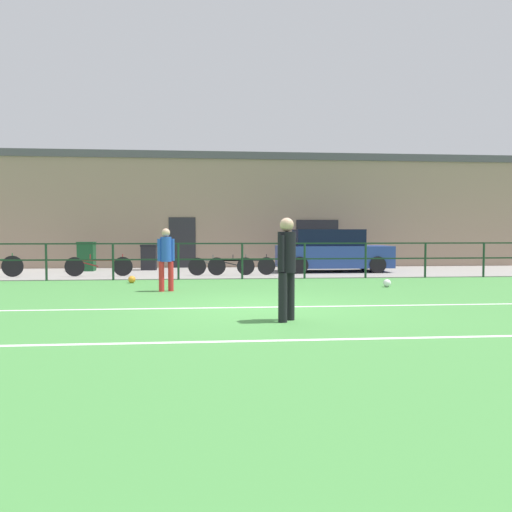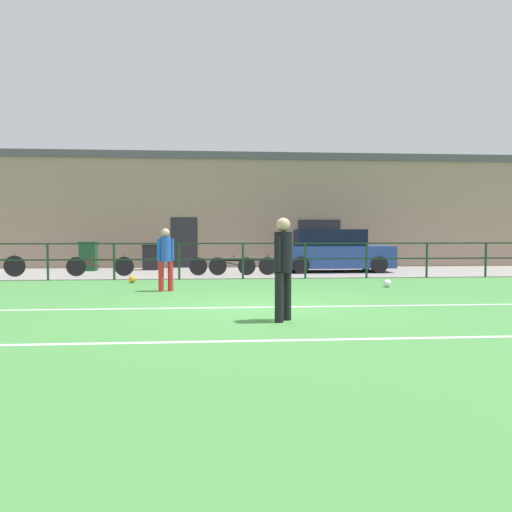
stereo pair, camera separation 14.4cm
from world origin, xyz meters
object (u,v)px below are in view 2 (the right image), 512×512
object	(u,v)px
player_striker	(166,256)
bicycle_parked_1	(100,266)
bicycle_parked_0	(242,266)
trash_bin_1	(151,257)
trash_bin_0	(89,256)
bicycle_parked_2	(222,266)
parked_car_red	(333,252)
player_goalkeeper	(283,263)
soccer_ball_match	(132,279)
soccer_ball_spare	(387,283)

from	to	relation	value
player_striker	bicycle_parked_1	distance (m)	5.03
bicycle_parked_0	trash_bin_1	distance (m)	4.34
trash_bin_0	bicycle_parked_2	bearing A→B (deg)	-24.91
player_striker	parked_car_red	size ratio (longest dim) A/B	0.38
bicycle_parked_0	trash_bin_0	distance (m)	6.20
player_goalkeeper	trash_bin_0	xyz separation A→B (m)	(-5.99, 10.96, -0.40)
parked_car_red	trash_bin_0	distance (m)	9.25
player_goalkeeper	soccer_ball_match	xyz separation A→B (m)	(-3.58, 6.46, -0.87)
bicycle_parked_0	bicycle_parked_1	size ratio (longest dim) A/B	1.04
player_goalkeeper	bicycle_parked_1	world-z (taller)	player_goalkeeper
player_goalkeeper	trash_bin_0	size ratio (longest dim) A/B	1.56
bicycle_parked_0	bicycle_parked_2	distance (m)	0.69
bicycle_parked_2	trash_bin_1	bearing A→B (deg)	136.47
bicycle_parked_2	trash_bin_0	distance (m)	5.58
bicycle_parked_2	trash_bin_0	xyz separation A→B (m)	(-5.05, 2.35, 0.24)
soccer_ball_match	bicycle_parked_2	size ratio (longest dim) A/B	0.09
trash_bin_0	player_striker	bearing A→B (deg)	-61.40
parked_car_red	trash_bin_0	xyz separation A→B (m)	(-9.18, 1.10, -0.19)
bicycle_parked_1	trash_bin_0	distance (m)	2.55
bicycle_parked_2	soccer_ball_match	bearing A→B (deg)	-140.81
soccer_ball_spare	bicycle_parked_1	xyz separation A→B (m)	(-8.48, 3.81, 0.25)
soccer_ball_match	bicycle_parked_1	xyz separation A→B (m)	(-1.43, 2.15, 0.25)
player_striker	soccer_ball_spare	world-z (taller)	player_striker
player_goalkeeper	player_striker	distance (m)	4.96
player_goalkeeper	trash_bin_1	world-z (taller)	player_goalkeeper
player_goalkeeper	trash_bin_1	xyz separation A→B (m)	(-3.70, 11.24, -0.46)
soccer_ball_spare	trash_bin_0	distance (m)	11.30
soccer_ball_spare	bicycle_parked_0	xyz separation A→B (m)	(-3.72, 3.81, 0.24)
parked_car_red	bicycle_parked_0	bearing A→B (deg)	-160.11
bicycle_parked_0	trash_bin_1	xyz separation A→B (m)	(-3.45, 2.63, 0.18)
parked_car_red	trash_bin_0	bearing A→B (deg)	173.15
soccer_ball_spare	trash_bin_1	size ratio (longest dim) A/B	0.21
bicycle_parked_1	bicycle_parked_2	world-z (taller)	bicycle_parked_1
bicycle_parked_1	trash_bin_0	bearing A→B (deg)	112.64
soccer_ball_spare	parked_car_red	xyz separation A→B (m)	(-0.28, 5.05, 0.66)
player_goalkeeper	bicycle_parked_0	bearing A→B (deg)	-140.65
soccer_ball_match	soccer_ball_spare	bearing A→B (deg)	-13.22
player_striker	bicycle_parked_1	world-z (taller)	player_striker
soccer_ball_match	bicycle_parked_2	world-z (taller)	bicycle_parked_2
soccer_ball_match	parked_car_red	xyz separation A→B (m)	(6.77, 3.40, 0.66)
bicycle_parked_0	player_goalkeeper	bearing A→B (deg)	-88.35
soccer_ball_spare	trash_bin_0	bearing A→B (deg)	146.94
player_striker	soccer_ball_spare	size ratio (longest dim) A/B	7.49
soccer_ball_match	parked_car_red	distance (m)	7.60
bicycle_parked_2	trash_bin_1	world-z (taller)	trash_bin_1
player_goalkeeper	bicycle_parked_2	xyz separation A→B (m)	(-0.93, 8.61, -0.63)
soccer_ball_spare	trash_bin_1	xyz separation A→B (m)	(-7.17, 6.44, 0.41)
player_striker	soccer_ball_spare	bearing A→B (deg)	-11.64
soccer_ball_spare	bicycle_parked_0	size ratio (longest dim) A/B	0.09
player_striker	bicycle_parked_1	size ratio (longest dim) A/B	0.71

